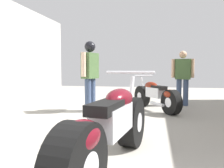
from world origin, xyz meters
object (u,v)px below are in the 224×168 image
Objects in this scene: motorcycle_maroon_cruiser at (111,130)px; mechanic_in_blue at (183,75)px; motorcycle_black_naked at (156,96)px; mechanic_with_helmet at (90,70)px.

motorcycle_maroon_cruiser is 4.71m from mechanic_in_blue.
mechanic_with_helmet is at bearing -164.19° from motorcycle_black_naked.
motorcycle_black_naked is at bearing 83.04° from motorcycle_maroon_cruiser.
motorcycle_maroon_cruiser reaches higher than motorcycle_black_naked.
motorcycle_maroon_cruiser is at bearing -69.39° from mechanic_with_helmet.
motorcycle_black_naked is 0.97× the size of mechanic_with_helmet.
mechanic_in_blue is 0.91× the size of mechanic_with_helmet.
motorcycle_black_naked is at bearing -128.30° from mechanic_in_blue.
mechanic_with_helmet reaches higher than motorcycle_maroon_cruiser.
mechanic_with_helmet is at bearing 110.61° from motorcycle_maroon_cruiser.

